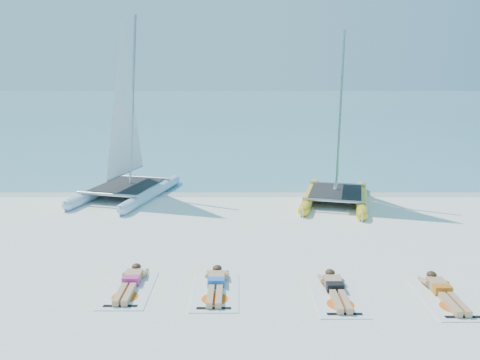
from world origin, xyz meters
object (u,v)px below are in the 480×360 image
object	(u,v)px
catamaran_yellow	(338,146)
towel_a	(129,290)
sunbather_a	(131,281)
towel_c	(337,297)
sunbather_b	(216,283)
towel_d	(446,299)
sunbather_c	(335,288)
sunbather_d	(443,290)
towel_b	(216,292)
catamaran_blue	(126,142)

from	to	relation	value
catamaran_yellow	towel_a	distance (m)	10.01
sunbather_a	towel_c	distance (m)	4.52
sunbather_b	towel_d	xyz separation A→B (m)	(4.85, -0.54, -0.11)
sunbather_c	sunbather_d	bearing A→B (deg)	-2.92
towel_c	sunbather_d	size ratio (longest dim) A/B	1.07
sunbather_a	sunbather_d	size ratio (longest dim) A/B	1.00
sunbather_d	towel_c	bearing A→B (deg)	-178.08
sunbather_a	sunbather_d	distance (m)	6.77
towel_c	sunbather_d	bearing A→B (deg)	1.92
towel_b	towel_d	world-z (taller)	same
catamaran_blue	towel_d	xyz separation A→B (m)	(8.65, -8.61, -2.10)
catamaran_blue	sunbather_a	distance (m)	8.43
sunbather_a	towel_b	bearing A→B (deg)	-8.55
towel_a	towel_b	world-z (taller)	same
towel_d	sunbather_d	bearing A→B (deg)	90.00
towel_b	towel_d	distance (m)	4.87
catamaran_yellow	sunbather_c	xyz separation A→B (m)	(-1.59, -7.83, -1.90)
catamaran_blue	towel_b	size ratio (longest dim) A/B	3.83
sunbather_b	sunbather_c	bearing A→B (deg)	-5.21
catamaran_yellow	sunbather_a	xyz separation A→B (m)	(-6.08, -7.50, -1.90)
towel_c	catamaran_blue	bearing A→B (deg)	126.92
towel_c	sunbather_d	world-z (taller)	sunbather_d
towel_a	catamaran_yellow	bearing A→B (deg)	51.69
towel_a	sunbather_b	xyz separation A→B (m)	(1.90, 0.10, 0.11)
sunbather_a	sunbather_b	size ratio (longest dim) A/B	1.00
catamaran_blue	towel_c	xyz separation A→B (m)	(6.38, -8.49, -2.10)
sunbather_a	towel_d	size ratio (longest dim) A/B	0.93
towel_a	sunbather_a	bearing A→B (deg)	90.00
towel_a	sunbather_c	world-z (taller)	sunbather_c
towel_c	towel_d	xyz separation A→B (m)	(2.27, -0.12, 0.00)
catamaran_yellow	towel_d	xyz separation A→B (m)	(0.68, -8.14, -2.01)
catamaran_blue	towel_b	distance (m)	9.33
towel_b	sunbather_d	size ratio (longest dim) A/B	1.07
sunbather_d	sunbather_c	bearing A→B (deg)	177.08
catamaran_yellow	sunbather_a	distance (m)	9.84
towel_d	catamaran_yellow	bearing A→B (deg)	94.76
towel_c	sunbather_c	xyz separation A→B (m)	(0.00, 0.19, 0.11)
sunbather_b	catamaran_yellow	bearing A→B (deg)	61.21
towel_c	towel_b	bearing A→B (deg)	174.79
towel_a	sunbather_c	bearing A→B (deg)	-1.76
towel_a	sunbather_c	distance (m)	4.49
sunbather_b	sunbather_c	world-z (taller)	same
sunbather_b	towel_c	xyz separation A→B (m)	(2.58, -0.43, -0.11)
catamaran_blue	towel_c	size ratio (longest dim) A/B	3.83
catamaran_yellow	sunbather_b	xyz separation A→B (m)	(-4.18, -7.60, -1.90)
catamaran_blue	towel_d	world-z (taller)	catamaran_blue
catamaran_yellow	towel_b	xyz separation A→B (m)	(-4.18, -7.79, -2.01)
sunbather_c	sunbather_d	xyz separation A→B (m)	(2.27, -0.12, 0.00)
towel_a	towel_c	xyz separation A→B (m)	(4.49, -0.33, 0.00)
towel_d	sunbather_a	bearing A→B (deg)	174.61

